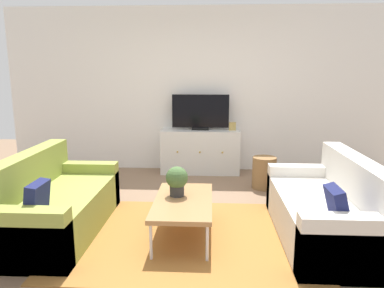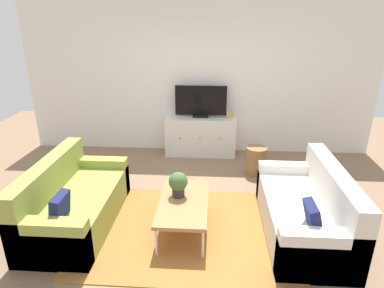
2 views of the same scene
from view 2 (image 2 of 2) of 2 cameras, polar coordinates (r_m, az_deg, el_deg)
The scene contains 11 objects.
ground_plane at distance 4.27m, azimuth -0.65°, elevation -13.45°, with size 10.00×10.00×0.00m, color #84664C.
wall_back at distance 6.16m, azimuth 1.19°, elevation 11.04°, with size 6.40×0.12×2.70m, color white.
area_rug at distance 4.15m, azimuth -0.81°, elevation -14.56°, with size 2.50×1.90×0.01m, color #9E662D.
couch_left_side at distance 4.37m, azimuth -20.14°, elevation -9.67°, with size 0.84×1.72×0.83m.
couch_right_side at distance 4.18m, azimuth 19.59°, elevation -11.08°, with size 0.84×1.72×0.83m.
coffee_table at distance 3.97m, azimuth -1.46°, elevation -10.18°, with size 0.58×1.09×0.39m.
potted_plant at distance 3.98m, azimuth -2.40°, elevation -6.80°, with size 0.23×0.23×0.31m.
tv_console at distance 6.14m, azimuth 1.48°, elevation 1.43°, with size 1.28×0.47×0.72m.
flat_screen_tv at distance 5.98m, azimuth 1.55°, elevation 7.33°, with size 0.92×0.16×0.58m.
mantel_clock at distance 6.01m, azimuth 6.51°, elevation 5.11°, with size 0.11×0.07×0.13m, color tan.
wicker_basket at distance 5.50m, azimuth 11.00°, elevation -2.83°, with size 0.34×0.34×0.46m, color olive.
Camera 2 is at (0.28, -3.51, 2.42)m, focal length 30.86 mm.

